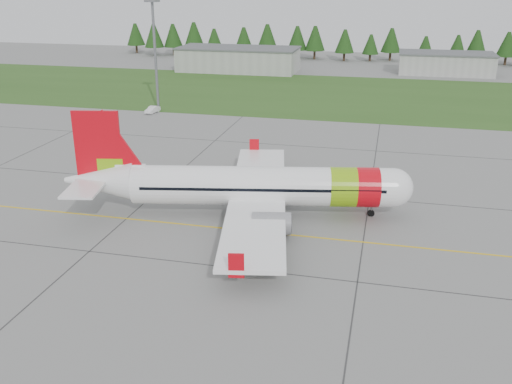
# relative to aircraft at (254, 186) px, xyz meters

# --- Properties ---
(ground) EXTENTS (320.00, 320.00, 0.00)m
(ground) POSITION_rel_aircraft_xyz_m (2.00, -12.33, -3.26)
(ground) COLOR gray
(ground) RESTS_ON ground
(aircraft) EXTENTS (37.06, 34.66, 11.32)m
(aircraft) POSITION_rel_aircraft_xyz_m (0.00, 0.00, 0.00)
(aircraft) COLOR white
(aircraft) RESTS_ON ground
(follow_me_car) EXTENTS (1.57, 1.70, 3.45)m
(follow_me_car) POSITION_rel_aircraft_xyz_m (3.11, -10.04, -1.54)
(follow_me_car) COLOR yellow
(follow_me_car) RESTS_ON ground
(service_van) EXTENTS (1.52, 1.45, 3.90)m
(service_van) POSITION_rel_aircraft_xyz_m (-30.40, 43.66, -1.31)
(service_van) COLOR white
(service_van) RESTS_ON ground
(grass_strip) EXTENTS (320.00, 50.00, 0.03)m
(grass_strip) POSITION_rel_aircraft_xyz_m (2.00, 69.67, -3.25)
(grass_strip) COLOR #30561E
(grass_strip) RESTS_ON ground
(taxi_guideline) EXTENTS (120.00, 0.25, 0.02)m
(taxi_guideline) POSITION_rel_aircraft_xyz_m (2.00, -4.33, -3.25)
(taxi_guideline) COLOR gold
(taxi_guideline) RESTS_ON ground
(hangar_west) EXTENTS (32.00, 14.00, 6.00)m
(hangar_west) POSITION_rel_aircraft_xyz_m (-28.00, 97.67, -0.26)
(hangar_west) COLOR #A8A8A3
(hangar_west) RESTS_ON ground
(hangar_east) EXTENTS (24.00, 12.00, 5.20)m
(hangar_east) POSITION_rel_aircraft_xyz_m (27.00, 105.67, -0.66)
(hangar_east) COLOR #A8A8A3
(hangar_east) RESTS_ON ground
(floodlight_mast) EXTENTS (0.50, 0.50, 20.00)m
(floodlight_mast) POSITION_rel_aircraft_xyz_m (-30.00, 45.67, 6.74)
(floodlight_mast) COLOR slate
(floodlight_mast) RESTS_ON ground
(treeline) EXTENTS (160.00, 8.00, 10.00)m
(treeline) POSITION_rel_aircraft_xyz_m (2.00, 125.67, 1.74)
(treeline) COLOR #1C3F14
(treeline) RESTS_ON ground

